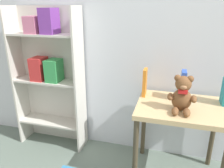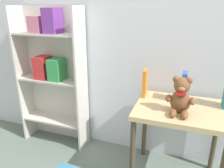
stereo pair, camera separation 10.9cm
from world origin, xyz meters
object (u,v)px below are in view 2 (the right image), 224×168
teddy_bear (181,97)px  book_standing_blue (183,87)px  bookshelf_side (53,69)px  book_standing_orange (145,83)px  display_table (180,119)px

teddy_bear → book_standing_blue: 0.21m
bookshelf_side → teddy_bear: (1.21, -0.29, -0.00)m
teddy_bear → book_standing_blue: (0.01, 0.21, -0.00)m
book_standing_blue → book_standing_orange: bearing=177.6°
display_table → book_standing_orange: size_ratio=2.90×
bookshelf_side → book_standing_blue: size_ratio=5.79×
display_table → book_standing_blue: bearing=90.0°
bookshelf_side → teddy_bear: bearing=-13.4°
bookshelf_side → display_table: 1.25m
book_standing_orange → display_table: bearing=-23.2°
book_standing_orange → book_standing_blue: (0.30, -0.01, 0.00)m
bookshelf_side → display_table: size_ratio=2.07×
display_table → teddy_bear: bearing=-96.4°
book_standing_orange → teddy_bear: bearing=-37.1°
display_table → bookshelf_side: bearing=170.7°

